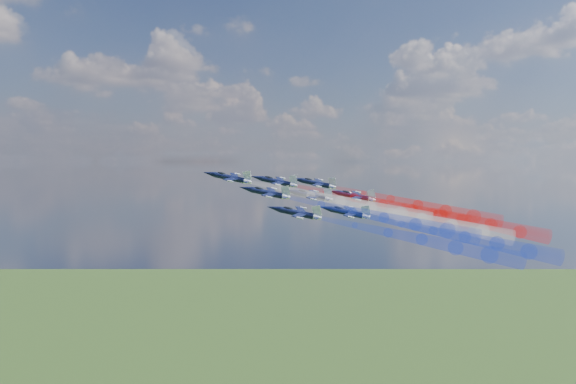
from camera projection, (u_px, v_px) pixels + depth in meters
jet_lead at (230, 178)px, 169.61m from camera, size 16.56×16.39×7.53m
trail_lead at (341, 201)px, 167.94m from camera, size 37.63×32.08×14.01m
jet_inner_left at (267, 193)px, 161.93m from camera, size 16.56×16.39×7.53m
trail_inner_left at (384, 218)px, 160.26m from camera, size 37.63×32.08×14.01m
jet_inner_right at (276, 182)px, 177.71m from camera, size 16.56×16.39×7.53m
trail_inner_right at (383, 204)px, 176.04m from camera, size 37.63×32.08×14.01m
jet_outer_left at (297, 213)px, 151.86m from camera, size 16.56×16.39×7.53m
trail_outer_left at (422, 240)px, 150.20m from camera, size 37.63×32.08×14.01m
jet_center_third at (310, 195)px, 170.03m from camera, size 16.56×16.39×7.53m
trail_center_third at (422, 219)px, 168.37m from camera, size 37.63×32.08×14.01m
jet_outer_right at (316, 183)px, 185.30m from camera, size 16.56×16.39×7.53m
trail_outer_right at (418, 205)px, 183.63m from camera, size 37.63×32.08×14.01m
jet_rear_left at (347, 212)px, 161.20m from camera, size 16.56×16.39×7.53m
trail_rear_left at (465, 237)px, 159.54m from camera, size 37.63×32.08×14.01m
jet_rear_right at (354, 196)px, 176.99m from camera, size 16.56×16.39×7.53m
trail_rear_right at (462, 219)px, 175.32m from camera, size 37.63×32.08×14.01m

